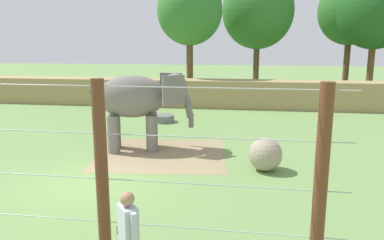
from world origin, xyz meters
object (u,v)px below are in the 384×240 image
(enrichment_ball, at_px, (265,154))
(elephant, at_px, (140,100))
(water_tub, at_px, (163,118))
(zookeeper, at_px, (129,238))

(enrichment_ball, bearing_deg, elephant, 158.86)
(elephant, height_order, water_tub, elephant)
(zookeeper, height_order, water_tub, zookeeper)
(water_tub, bearing_deg, zookeeper, -79.14)
(enrichment_ball, xyz_separation_m, water_tub, (-4.74, 6.62, -0.33))
(zookeeper, bearing_deg, elephant, 105.16)
(elephant, xyz_separation_m, water_tub, (-0.32, 4.92, -1.66))
(enrichment_ball, height_order, water_tub, enrichment_ball)
(elephant, bearing_deg, water_tub, 93.76)
(elephant, bearing_deg, zookeeper, -74.84)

